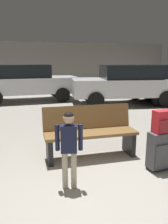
{
  "coord_description": "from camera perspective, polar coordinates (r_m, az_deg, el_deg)",
  "views": [
    {
      "loc": [
        -0.71,
        -2.2,
        1.66
      ],
      "look_at": [
        0.21,
        1.3,
        0.85
      ],
      "focal_mm": 36.76,
      "sensor_mm": 36.0,
      "label": 1
    }
  ],
  "objects": [
    {
      "name": "garage_back_wall",
      "position": [
        15.08,
        -12.25,
        11.34
      ],
      "size": [
        18.0,
        0.12,
        2.8
      ],
      "primitive_type": "cube",
      "color": "gray",
      "rests_on": "ground_plane"
    },
    {
      "name": "child",
      "position": [
        2.97,
        -3.78,
        -7.45
      ],
      "size": [
        0.35,
        0.23,
        1.05
      ],
      "color": "beige",
      "rests_on": "ground_plane"
    },
    {
      "name": "bench",
      "position": [
        4.03,
        1.45,
        -4.99
      ],
      "size": [
        1.6,
        0.53,
        0.89
      ],
      "color": "brown",
      "rests_on": "ground_plane"
    },
    {
      "name": "parked_car_far",
      "position": [
        9.98,
        -13.99,
        7.33
      ],
      "size": [
        4.16,
        1.91,
        1.51
      ],
      "color": "silver",
      "rests_on": "ground_plane"
    },
    {
      "name": "suitcase",
      "position": [
        3.75,
        18.48,
        -8.99
      ],
      "size": [
        0.4,
        0.28,
        0.6
      ],
      "color": "#4C4C51",
      "rests_on": "ground_plane"
    },
    {
      "name": "backpack_bright",
      "position": [
        3.61,
        18.98,
        -2.33
      ],
      "size": [
        0.29,
        0.21,
        0.34
      ],
      "color": "red",
      "rests_on": "suitcase"
    },
    {
      "name": "parked_car_near",
      "position": [
        9.09,
        10.5,
        7.01
      ],
      "size": [
        4.29,
        2.25,
        1.51
      ],
      "color": "silver",
      "rests_on": "ground_plane"
    },
    {
      "name": "ground_plane",
      "position": [
        6.47,
        -7.89,
        -2.83
      ],
      "size": [
        18.0,
        18.0,
        0.1
      ],
      "primitive_type": "cube",
      "color": "gray"
    }
  ]
}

